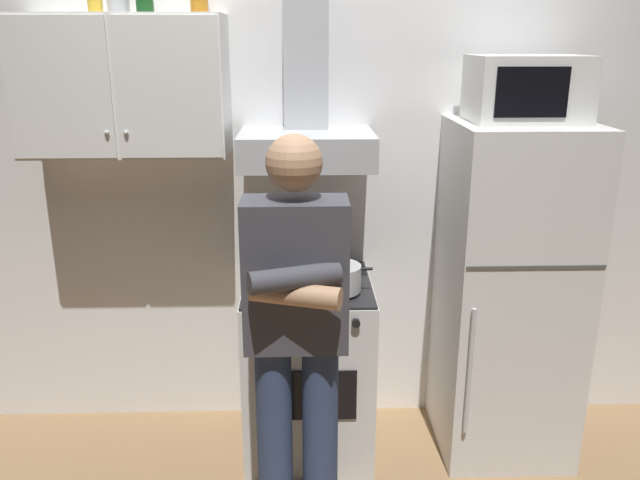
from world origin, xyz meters
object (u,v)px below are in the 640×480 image
refrigerator (509,293)px  person_standing (296,333)px  upper_cabinet (124,86)px  range_hood (306,120)px  cooking_pot (337,278)px  stove_oven (308,366)px  microwave (527,89)px

refrigerator → person_standing: size_ratio=0.98×
refrigerator → person_standing: bearing=-148.8°
upper_cabinet → refrigerator: size_ratio=0.56×
upper_cabinet → range_hood: size_ratio=1.20×
upper_cabinet → range_hood: range_hood is taller
upper_cabinet → cooking_pot: 1.26m
refrigerator → cooking_pot: (-0.82, -0.12, 0.13)m
upper_cabinet → cooking_pot: upper_cabinet is taller
refrigerator → range_hood: bearing=172.5°
stove_oven → cooking_pot: (0.13, -0.12, 0.50)m
stove_oven → cooking_pot: cooking_pot is taller
range_hood → microwave: 0.97m
microwave → stove_oven: bearing=-178.8°
upper_cabinet → microwave: upper_cabinet is taller
range_hood → refrigerator: size_ratio=0.47×
upper_cabinet → stove_oven: (0.80, -0.13, -1.32)m
refrigerator → microwave: bearing=90.9°
upper_cabinet → refrigerator: upper_cabinet is taller
upper_cabinet → cooking_pot: (0.93, -0.24, -0.82)m
range_hood → cooking_pot: range_hood is taller
upper_cabinet → refrigerator: bearing=-4.1°
refrigerator → cooking_pot: size_ratio=5.08×
refrigerator → microwave: size_ratio=3.33×
stove_oven → range_hood: bearing=90.0°
stove_oven → person_standing: 0.77m
upper_cabinet → cooking_pot: bearing=-14.7°
range_hood → person_standing: 1.01m
cooking_pot → microwave: bearing=9.6°
refrigerator → cooking_pot: refrigerator is taller
range_hood → cooking_pot: (0.13, -0.25, -0.67)m
stove_oven → microwave: (0.95, 0.02, 1.31)m
range_hood → upper_cabinet: bearing=-179.9°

